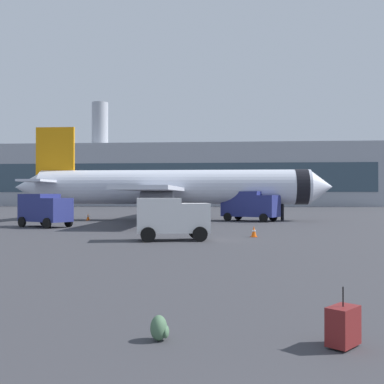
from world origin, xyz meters
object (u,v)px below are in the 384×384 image
traveller_backpack (160,328)px  airplane_at_gate (171,187)px  safety_cone_near (254,231)px  rolling_suitcase (343,326)px  safety_cone_mid (88,217)px  cargo_van (172,217)px  fuel_truck (250,205)px  service_truck (45,209)px

traveller_backpack → airplane_at_gate: bearing=96.5°
safety_cone_near → rolling_suitcase: 22.40m
safety_cone_mid → traveller_backpack: (14.06, -41.81, -0.16)m
airplane_at_gate → cargo_van: 23.34m
safety_cone_near → traveller_backpack: 22.48m
cargo_van → rolling_suitcase: 20.45m
safety_cone_mid → traveller_backpack: size_ratio=1.64×
fuel_truck → safety_cone_mid: bearing=179.1°
airplane_at_gate → cargo_van: size_ratio=7.57×
airplane_at_gate → safety_cone_near: bearing=-68.7°
cargo_van → traveller_backpack: size_ratio=9.80×
fuel_truck → cargo_van: 22.75m
airplane_at_gate → traveller_backpack: bearing=-83.5°
service_truck → fuel_truck: 21.28m
safety_cone_mid → fuel_truck: bearing=-0.9°
traveller_backpack → safety_cone_mid: bearing=108.6°
fuel_truck → safety_cone_near: 19.32m
cargo_van → safety_cone_near: (5.17, 2.73, -1.08)m
airplane_at_gate → safety_cone_mid: bearing=-175.1°
fuel_truck → traveller_backpack: bearing=-95.2°
rolling_suitcase → traveller_backpack: 3.40m
service_truck → fuel_truck: bearing=30.5°
fuel_truck → rolling_suitcase: fuel_truck is taller
safety_cone_near → safety_cone_mid: safety_cone_mid is taller
cargo_van → fuel_truck: bearing=75.1°
airplane_at_gate → fuel_truck: airplane_at_gate is taller
airplane_at_gate → service_truck: size_ratio=6.77×
airplane_at_gate → service_truck: airplane_at_gate is taller
safety_cone_mid → rolling_suitcase: size_ratio=0.72×
service_truck → traveller_backpack: size_ratio=10.95×
cargo_van → safety_cone_near: bearing=27.8°
service_truck → fuel_truck: size_ratio=0.82×
safety_cone_near → service_truck: bearing=154.4°
fuel_truck → airplane_at_gate: bearing=172.8°
airplane_at_gate → rolling_suitcase: airplane_at_gate is taller
airplane_at_gate → fuel_truck: 8.89m
cargo_van → safety_cone_mid: bearing=118.3°
safety_cone_mid → traveller_backpack: safety_cone_mid is taller
fuel_truck → cargo_van: size_ratio=1.36×
service_truck → fuel_truck: (18.33, 10.80, 0.16)m
cargo_van → safety_cone_near: size_ratio=6.31×
service_truck → safety_cone_near: service_truck is taller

